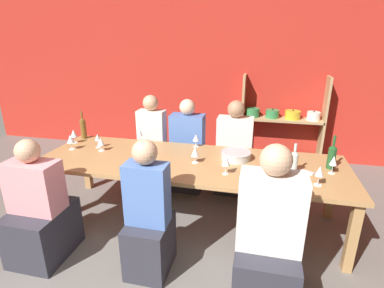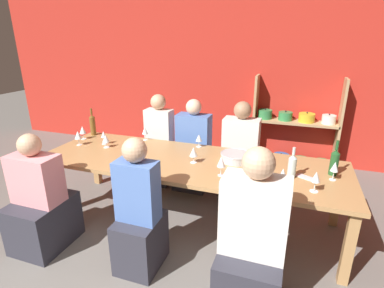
# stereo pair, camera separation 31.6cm
# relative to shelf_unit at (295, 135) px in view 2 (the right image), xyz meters

# --- Properties ---
(wall_back_red) EXTENTS (8.80, 0.06, 2.70)m
(wall_back_red) POSITION_rel_shelf_unit_xyz_m (-1.13, 0.20, 0.84)
(wall_back_red) COLOR red
(wall_back_red) RESTS_ON ground_plane
(shelf_unit) EXTENTS (1.26, 0.30, 1.40)m
(shelf_unit) POSITION_rel_shelf_unit_xyz_m (0.00, 0.00, 0.00)
(shelf_unit) COLOR tan
(shelf_unit) RESTS_ON ground_plane
(dining_table) EXTENTS (3.19, 1.04, 0.72)m
(dining_table) POSITION_rel_shelf_unit_xyz_m (-1.04, -1.97, 0.15)
(dining_table) COLOR #AD7F4C
(dining_table) RESTS_ON ground_plane
(mixing_bowl) EXTENTS (0.32, 0.32, 0.08)m
(mixing_bowl) POSITION_rel_shelf_unit_xyz_m (-0.58, -1.81, 0.25)
(mixing_bowl) COLOR #B7BABC
(mixing_bowl) RESTS_ON dining_table
(wine_bottle_green) EXTENTS (0.07, 0.07, 0.36)m
(wine_bottle_green) POSITION_rel_shelf_unit_xyz_m (-2.52, -1.55, 0.35)
(wine_bottle_green) COLOR brown
(wine_bottle_green) RESTS_ON dining_table
(wine_bottle_dark) EXTENTS (0.07, 0.07, 0.29)m
(wine_bottle_dark) POSITION_rel_shelf_unit_xyz_m (-0.02, -2.03, 0.33)
(wine_bottle_dark) COLOR #B2C6C1
(wine_bottle_dark) RESTS_ON dining_table
(wine_bottle_amber) EXTENTS (0.08, 0.08, 0.34)m
(wine_bottle_amber) POSITION_rel_shelf_unit_xyz_m (0.35, -1.84, 0.34)
(wine_bottle_amber) COLOR #1E4C23
(wine_bottle_amber) RESTS_ON dining_table
(wine_glass_empty_a) EXTENTS (0.08, 0.08, 0.17)m
(wine_glass_empty_a) POSITION_rel_shelf_unit_xyz_m (-2.54, -1.74, 0.33)
(wine_glass_empty_a) COLOR white
(wine_glass_empty_a) RESTS_ON dining_table
(wine_glass_white_a) EXTENTS (0.08, 0.08, 0.19)m
(wine_glass_white_a) POSITION_rel_shelf_unit_xyz_m (-0.64, -2.21, 0.34)
(wine_glass_white_a) COLOR white
(wine_glass_white_a) RESTS_ON dining_table
(wine_glass_white_b) EXTENTS (0.07, 0.07, 0.15)m
(wine_glass_white_b) POSITION_rel_shelf_unit_xyz_m (-1.07, -1.54, 0.32)
(wine_glass_white_b) COLOR white
(wine_glass_white_b) RESTS_ON dining_table
(wine_glass_red_a) EXTENTS (0.07, 0.07, 0.18)m
(wine_glass_red_a) POSITION_rel_shelf_unit_xyz_m (0.34, -1.96, 0.33)
(wine_glass_red_a) COLOR white
(wine_glass_red_a) RESTS_ON dining_table
(wine_glass_empty_b) EXTENTS (0.08, 0.08, 0.17)m
(wine_glass_empty_b) POSITION_rel_shelf_unit_xyz_m (-2.44, -1.95, 0.33)
(wine_glass_empty_b) COLOR white
(wine_glass_empty_b) RESTS_ON dining_table
(wine_glass_red_b) EXTENTS (0.07, 0.07, 0.17)m
(wine_glass_red_b) POSITION_rel_shelf_unit_xyz_m (-1.78, -1.52, 0.33)
(wine_glass_red_b) COLOR white
(wine_glass_red_b) RESTS_ON dining_table
(wine_glass_white_c) EXTENTS (0.08, 0.08, 0.17)m
(wine_glass_white_c) POSITION_rel_shelf_unit_xyz_m (-0.98, -2.00, 0.32)
(wine_glass_white_c) COLOR white
(wine_glass_white_c) RESTS_ON dining_table
(wine_glass_empty_c) EXTENTS (0.08, 0.08, 0.15)m
(wine_glass_empty_c) POSITION_rel_shelf_unit_xyz_m (-2.09, -1.91, 0.32)
(wine_glass_empty_c) COLOR white
(wine_glass_empty_c) RESTS_ON dining_table
(wine_glass_red_c) EXTENTS (0.07, 0.07, 0.17)m
(wine_glass_red_c) POSITION_rel_shelf_unit_xyz_m (-0.09, -2.24, 0.33)
(wine_glass_red_c) COLOR white
(wine_glass_red_c) RESTS_ON dining_table
(wine_glass_white_d) EXTENTS (0.07, 0.07, 0.16)m
(wine_glass_white_d) POSITION_rel_shelf_unit_xyz_m (-2.18, -1.82, 0.32)
(wine_glass_white_d) COLOR white
(wine_glass_white_d) RESTS_ON dining_table
(wine_glass_empty_d) EXTENTS (0.07, 0.07, 0.18)m
(wine_glass_empty_d) POSITION_rel_shelf_unit_xyz_m (0.17, -2.25, 0.34)
(wine_glass_empty_d) COLOR white
(wine_glass_empty_d) RESTS_ON dining_table
(cell_phone) EXTENTS (0.17, 0.13, 0.01)m
(cell_phone) POSITION_rel_shelf_unit_xyz_m (0.10, -2.00, 0.21)
(cell_phone) COLOR silver
(cell_phone) RESTS_ON dining_table
(person_near_a) EXTENTS (0.45, 0.57, 1.14)m
(person_near_a) POSITION_rel_shelf_unit_xyz_m (-2.23, -2.81, -0.10)
(person_near_a) COLOR #2D2D38
(person_near_a) RESTS_ON ground_plane
(person_far_a) EXTENTS (0.45, 0.57, 1.20)m
(person_far_a) POSITION_rel_shelf_unit_xyz_m (-0.66, -1.06, -0.08)
(person_far_a) COLOR #2D2D38
(person_far_a) RESTS_ON ground_plane
(person_near_b) EXTENTS (0.45, 0.57, 1.28)m
(person_near_b) POSITION_rel_shelf_unit_xyz_m (-0.24, -2.87, -0.05)
(person_near_b) COLOR #2D2D38
(person_near_b) RESTS_ON ground_plane
(person_far_b) EXTENTS (0.36, 0.45, 1.24)m
(person_far_b) POSITION_rel_shelf_unit_xyz_m (-1.76, -1.15, -0.05)
(person_far_b) COLOR #2D2D38
(person_far_b) RESTS_ON ground_plane
(person_near_c) EXTENTS (0.35, 0.44, 1.20)m
(person_near_c) POSITION_rel_shelf_unit_xyz_m (-1.20, -2.77, -0.06)
(person_near_c) COLOR #2D2D38
(person_near_c) RESTS_ON ground_plane
(person_far_c) EXTENTS (0.44, 0.55, 1.20)m
(person_far_c) POSITION_rel_shelf_unit_xyz_m (-1.27, -1.13, -0.08)
(person_far_c) COLOR #2D2D38
(person_far_c) RESTS_ON ground_plane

